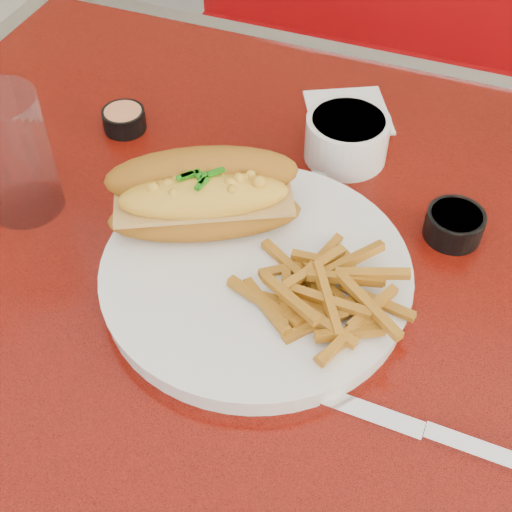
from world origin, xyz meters
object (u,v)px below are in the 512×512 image
(fork, at_px, (297,212))
(gravy_ramekin, at_px, (347,137))
(knife, at_px, (411,427))
(diner_table, at_px, (328,354))
(mac_hoagie, at_px, (203,195))
(water_tumbler, at_px, (13,155))
(dinner_plate, at_px, (256,274))
(sauce_cup_right, at_px, (454,224))
(booth_bench_far, at_px, (424,158))
(sauce_cup_left, at_px, (124,119))

(fork, bearing_deg, gravy_ramekin, -3.78)
(knife, bearing_deg, diner_table, 126.81)
(mac_hoagie, height_order, water_tumbler, water_tumbler)
(dinner_plate, xyz_separation_m, sauce_cup_right, (0.17, 0.14, 0.00))
(booth_bench_far, relative_size, dinner_plate, 3.60)
(sauce_cup_left, relative_size, water_tumbler, 0.41)
(booth_bench_far, xyz_separation_m, sauce_cup_right, (0.10, -0.72, 0.50))
(mac_hoagie, height_order, fork, mac_hoagie)
(booth_bench_far, distance_m, knife, 1.09)
(booth_bench_far, distance_m, water_tumbler, 1.07)
(diner_table, bearing_deg, dinner_plate, -144.62)
(dinner_plate, distance_m, knife, 0.21)
(sauce_cup_left, relative_size, sauce_cup_right, 0.85)
(booth_bench_far, distance_m, mac_hoagie, 0.99)
(dinner_plate, xyz_separation_m, water_tumbler, (-0.28, 0.01, 0.06))
(booth_bench_far, bearing_deg, sauce_cup_right, -82.13)
(sauce_cup_left, height_order, sauce_cup_right, sauce_cup_right)
(fork, distance_m, knife, 0.26)
(gravy_ramekin, bearing_deg, fork, -96.39)
(diner_table, relative_size, booth_bench_far, 1.03)
(knife, bearing_deg, booth_bench_far, 98.31)
(fork, height_order, knife, fork)
(dinner_plate, height_order, fork, same)
(dinner_plate, xyz_separation_m, mac_hoagie, (-0.07, 0.04, 0.05))
(sauce_cup_left, bearing_deg, knife, -33.46)
(fork, xyz_separation_m, water_tumbler, (-0.29, -0.08, 0.05))
(booth_bench_far, xyz_separation_m, mac_hoagie, (-0.15, -0.82, 0.54))
(mac_hoagie, bearing_deg, dinner_plate, -56.86)
(dinner_plate, bearing_deg, fork, 82.02)
(dinner_plate, relative_size, gravy_ramekin, 2.57)
(mac_hoagie, height_order, gravy_ramekin, mac_hoagie)
(mac_hoagie, height_order, sauce_cup_left, mac_hoagie)
(booth_bench_far, relative_size, sauce_cup_right, 17.58)
(booth_bench_far, height_order, dinner_plate, booth_bench_far)
(water_tumbler, distance_m, knife, 0.49)
(diner_table, xyz_separation_m, water_tumbler, (-0.36, -0.04, 0.23))
(fork, relative_size, sauce_cup_left, 2.54)
(sauce_cup_left, distance_m, sauce_cup_right, 0.42)
(sauce_cup_right, height_order, knife, sauce_cup_right)
(mac_hoagie, relative_size, water_tumbler, 1.55)
(knife, bearing_deg, fork, 132.90)
(booth_bench_far, relative_size, mac_hoagie, 5.39)
(booth_bench_far, relative_size, gravy_ramekin, 9.27)
(diner_table, relative_size, mac_hoagie, 5.53)
(diner_table, distance_m, knife, 0.25)
(booth_bench_far, height_order, mac_hoagie, booth_bench_far)
(knife, bearing_deg, water_tumbler, 167.20)
(fork, distance_m, gravy_ramekin, 0.14)
(booth_bench_far, xyz_separation_m, fork, (-0.06, -0.77, 0.50))
(sauce_cup_left, xyz_separation_m, knife, (0.43, -0.28, -0.01))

